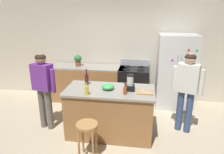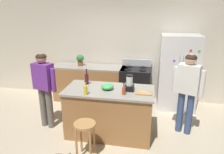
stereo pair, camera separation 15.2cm
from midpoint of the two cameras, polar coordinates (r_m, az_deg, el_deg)
ground_plane at (r=4.42m, az=0.27°, el=-15.05°), size 14.00×14.00×0.00m
back_wall at (r=5.72m, az=3.86°, el=7.36°), size 8.00×0.10×2.70m
kitchen_island at (r=4.17m, az=0.28°, el=-9.50°), size 1.69×0.83×0.96m
back_counter_run at (r=5.73m, az=-4.80°, el=-1.70°), size 2.00×0.64×0.96m
refrigerator at (r=5.40m, az=18.21°, el=1.12°), size 0.90×0.73×1.84m
stove_range at (r=5.51m, az=7.07°, el=-2.44°), size 0.76×0.65×1.14m
person_by_island_left at (r=4.44m, az=-17.07°, el=-1.78°), size 0.59×0.31×1.59m
person_by_sink_right at (r=4.30m, az=20.84°, el=-2.54°), size 0.58×0.36×1.63m
bar_stool at (r=3.57m, az=-6.09°, el=-14.37°), size 0.36×0.36×0.65m
potted_plant at (r=5.62m, az=-7.88°, el=4.77°), size 0.20×0.20×0.30m
blender_appliance at (r=3.90m, az=5.87°, el=-1.91°), size 0.17×0.17×0.30m
bottle_cooking_sauce at (r=3.72m, az=4.39°, el=-3.67°), size 0.06×0.06×0.22m
bottle_soda at (r=3.73m, az=-6.06°, el=-3.43°), size 0.07×0.07×0.26m
bottle_wine at (r=4.23m, az=-5.85°, el=-0.46°), size 0.08×0.08×0.32m
mixing_bowl at (r=3.96m, az=-0.14°, el=-2.62°), size 0.24×0.24×0.11m
cutting_board at (r=3.84m, az=9.79°, el=-4.30°), size 0.30×0.20×0.02m
chef_knife at (r=3.83m, az=10.10°, el=-4.14°), size 0.21×0.14×0.01m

